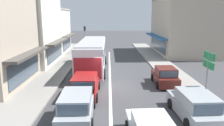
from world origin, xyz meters
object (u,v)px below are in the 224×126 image
at_px(wagon_adjacent_lane_trail, 85,86).
at_px(parked_hatchback_kerb_second, 165,77).
at_px(city_bus, 93,53).
at_px(directional_road_sign, 208,65).
at_px(traffic_light_downstreet, 85,35).
at_px(wagon_queue_far_back, 77,106).
at_px(pedestrian_with_handbag_near, 73,54).
at_px(parked_wagon_kerb_front, 194,106).

bearing_deg(wagon_adjacent_lane_trail, parked_hatchback_kerb_second, 21.42).
xyz_separation_m(city_bus, directional_road_sign, (7.87, -9.38, 0.82)).
relative_size(city_bus, parked_hatchback_kerb_second, 2.92).
bearing_deg(traffic_light_downstreet, directional_road_sign, -64.31).
bearing_deg(wagon_queue_far_back, wagon_adjacent_lane_trail, 88.41).
bearing_deg(parked_hatchback_kerb_second, wagon_adjacent_lane_trail, -158.58).
relative_size(directional_road_sign, pedestrian_with_handbag_near, 2.21).
height_order(parked_hatchback_kerb_second, traffic_light_downstreet, traffic_light_downstreet).
xyz_separation_m(parked_hatchback_kerb_second, traffic_light_downstreet, (-8.38, 15.89, 2.15)).
xyz_separation_m(traffic_light_downstreet, directional_road_sign, (9.82, -20.42, -0.15)).
bearing_deg(city_bus, wagon_adjacent_lane_trail, -90.13).
bearing_deg(wagon_adjacent_lane_trail, city_bus, 89.87).
height_order(wagon_queue_far_back, traffic_light_downstreet, traffic_light_downstreet).
bearing_deg(city_bus, pedestrian_with_handbag_near, 122.01).
bearing_deg(pedestrian_with_handbag_near, parked_wagon_kerb_front, -59.12).
relative_size(parked_hatchback_kerb_second, directional_road_sign, 1.03).
height_order(city_bus, parked_hatchback_kerb_second, city_bus).
xyz_separation_m(parked_wagon_kerb_front, traffic_light_downstreet, (-8.46, 22.11, 2.11)).
bearing_deg(directional_road_sign, city_bus, 129.98).
xyz_separation_m(directional_road_sign, pedestrian_with_handbag_near, (-10.62, 13.79, -1.64)).
distance_m(parked_wagon_kerb_front, pedestrian_with_handbag_near, 18.04).
bearing_deg(traffic_light_downstreet, wagon_queue_far_back, -85.23).
xyz_separation_m(parked_wagon_kerb_front, pedestrian_with_handbag_near, (-9.26, 15.48, 0.32)).
bearing_deg(city_bus, wagon_queue_far_back, -90.61).
relative_size(city_bus, pedestrian_with_handbag_near, 6.67).
distance_m(wagon_queue_far_back, directional_road_sign, 8.38).
bearing_deg(directional_road_sign, wagon_adjacent_lane_trail, 165.71).
distance_m(wagon_adjacent_lane_trail, parked_wagon_kerb_front, 7.49).
xyz_separation_m(parked_wagon_kerb_front, parked_hatchback_kerb_second, (-0.08, 6.22, -0.04)).
bearing_deg(parked_hatchback_kerb_second, traffic_light_downstreet, 117.80).
relative_size(wagon_adjacent_lane_trail, parked_hatchback_kerb_second, 1.22).
distance_m(wagon_queue_far_back, parked_wagon_kerb_front, 6.62).
height_order(parked_wagon_kerb_front, pedestrian_with_handbag_near, pedestrian_with_handbag_near).
bearing_deg(pedestrian_with_handbag_near, directional_road_sign, -52.40).
distance_m(parked_wagon_kerb_front, directional_road_sign, 2.92).
height_order(traffic_light_downstreet, directional_road_sign, traffic_light_downstreet).
xyz_separation_m(city_bus, parked_wagon_kerb_front, (6.50, -11.07, -1.14)).
xyz_separation_m(city_bus, wagon_queue_far_back, (-0.12, -11.02, -1.14)).
height_order(city_bus, directional_road_sign, directional_road_sign).
bearing_deg(wagon_adjacent_lane_trail, directional_road_sign, -14.29).
bearing_deg(parked_wagon_kerb_front, wagon_adjacent_lane_trail, 150.44).
height_order(wagon_adjacent_lane_trail, traffic_light_downstreet, traffic_light_downstreet).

